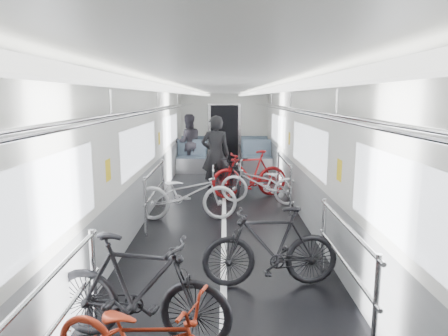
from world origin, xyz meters
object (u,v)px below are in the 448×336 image
object	(u,v)px
bike_right_far	(249,174)
person_standing	(216,155)
bike_left_mid	(139,290)
bike_left_far	(186,194)
person_seated	(188,143)
bike_aisle	(229,175)
bike_right_near	(270,247)
bike_right_mid	(261,183)

from	to	relation	value
bike_right_far	person_standing	distance (m)	0.96
bike_left_mid	bike_left_far	distance (m)	3.84
person_standing	person_seated	size ratio (longest dim) A/B	1.06
bike_left_mid	bike_right_far	size ratio (longest dim) A/B	0.98
bike_left_far	person_standing	world-z (taller)	person_standing
bike_aisle	person_seated	xyz separation A→B (m)	(-1.23, 3.15, 0.41)
bike_right_near	bike_right_mid	distance (m)	3.81
bike_right_mid	person_standing	world-z (taller)	person_standing
bike_aisle	person_seated	distance (m)	3.40
bike_right_far	bike_left_far	bearing A→B (deg)	-51.31
bike_left_mid	bike_left_far	xyz separation A→B (m)	(0.06, 3.83, -0.03)
bike_left_mid	bike_right_mid	world-z (taller)	bike_left_mid
bike_left_mid	bike_right_far	distance (m)	5.72
bike_right_near	person_seated	size ratio (longest dim) A/B	0.94
bike_right_mid	person_seated	xyz separation A→B (m)	(-1.91, 4.03, 0.42)
bike_right_mid	person_standing	size ratio (longest dim) A/B	0.94
bike_left_mid	person_standing	xyz separation A→B (m)	(0.57, 5.94, 0.40)
bike_left_far	bike_right_near	world-z (taller)	bike_left_far
bike_right_far	bike_right_near	bearing A→B (deg)	-14.76
bike_left_mid	bike_right_near	xyz separation A→B (m)	(1.33, 1.16, -0.03)
bike_left_mid	bike_aisle	bearing A→B (deg)	3.50
bike_left_far	bike_aisle	size ratio (longest dim) A/B	1.07
bike_right_mid	bike_right_far	size ratio (longest dim) A/B	0.98
bike_right_near	bike_right_mid	xyz separation A→B (m)	(0.22, 3.80, -0.03)
bike_left_far	person_seated	bearing A→B (deg)	2.34
bike_left_far	person_seated	distance (m)	5.19
bike_left_mid	person_standing	bearing A→B (deg)	6.57
person_seated	bike_left_far	bearing A→B (deg)	77.68
bike_left_far	bike_right_near	bearing A→B (deg)	-156.93
bike_aisle	person_seated	bearing A→B (deg)	96.34
person_standing	bike_aisle	bearing A→B (deg)	159.60
bike_right_far	bike_aisle	bearing A→B (deg)	-135.70
bike_right_mid	person_standing	bearing A→B (deg)	-121.79
person_standing	person_seated	world-z (taller)	person_standing
bike_right_near	bike_left_mid	bearing A→B (deg)	-53.08
bike_left_mid	bike_right_mid	bearing A→B (deg)	-5.38
bike_right_mid	bike_aisle	size ratio (longest dim) A/B	0.99
bike_right_far	person_standing	world-z (taller)	person_standing
bike_left_mid	bike_right_mid	xyz separation A→B (m)	(1.55, 4.96, -0.07)
person_standing	bike_right_mid	bearing A→B (deg)	132.57
bike_left_mid	person_seated	bearing A→B (deg)	14.27
person_seated	bike_right_near	bearing A→B (deg)	85.20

